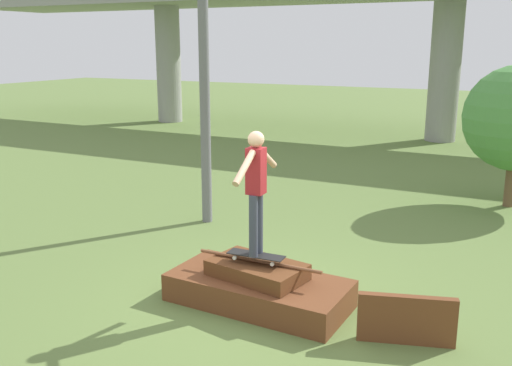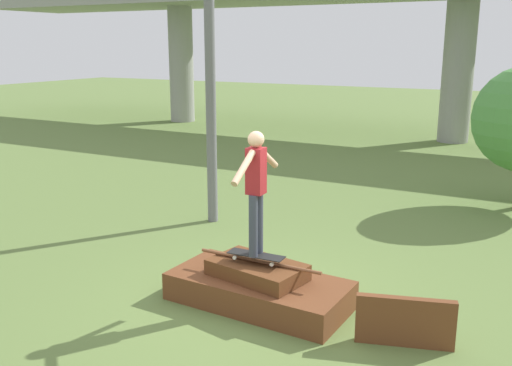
{
  "view_description": "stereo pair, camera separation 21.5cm",
  "coord_description": "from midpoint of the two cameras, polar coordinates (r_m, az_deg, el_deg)",
  "views": [
    {
      "loc": [
        3.23,
        -6.58,
        3.54
      ],
      "look_at": [
        -0.02,
        -0.05,
        1.74
      ],
      "focal_mm": 40.0,
      "sensor_mm": 36.0,
      "label": 1
    },
    {
      "loc": [
        3.42,
        -6.48,
        3.54
      ],
      "look_at": [
        -0.02,
        -0.05,
        1.74
      ],
      "focal_mm": 40.0,
      "sensor_mm": 36.0,
      "label": 2
    }
  ],
  "objects": [
    {
      "name": "scrap_pile",
      "position": [
        8.04,
        -0.53,
        -10.37
      ],
      "size": [
        2.53,
        1.27,
        0.65
      ],
      "color": "brown",
      "rests_on": "ground_plane"
    },
    {
      "name": "skater",
      "position": [
        7.51,
        -0.82,
        -0.08
      ],
      "size": [
        0.23,
        1.29,
        1.69
      ],
      "color": "#383D4C",
      "rests_on": "skateboard"
    },
    {
      "name": "scrap_plank_loose",
      "position": [
        7.23,
        13.97,
        -13.13
      ],
      "size": [
        1.15,
        0.44,
        0.62
      ],
      "color": "brown",
      "rests_on": "ground_plane"
    },
    {
      "name": "skateboard",
      "position": [
        7.81,
        -0.8,
        -7.24
      ],
      "size": [
        0.81,
        0.26,
        0.09
      ],
      "color": "black",
      "rests_on": "scrap_pile"
    },
    {
      "name": "ground_plane",
      "position": [
        8.14,
        -0.5,
        -11.94
      ],
      "size": [
        80.0,
        80.0,
        0.0
      ],
      "primitive_type": "plane",
      "color": "olive"
    }
  ]
}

